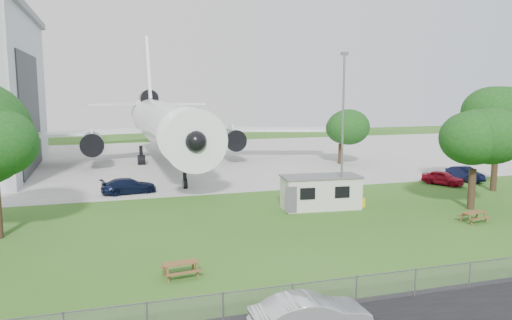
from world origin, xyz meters
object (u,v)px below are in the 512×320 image
object	(u,v)px
site_cabin	(321,192)
picnic_west	(181,277)
airliner	(162,122)
picnic_east	(473,222)
car_centre_sedan	(311,316)

from	to	relation	value
site_cabin	picnic_west	xyz separation A→B (m)	(-12.88, -11.33, -1.31)
airliner	picnic_east	size ratio (longest dim) A/B	26.52
site_cabin	car_centre_sedan	size ratio (longest dim) A/B	1.46
picnic_east	car_centre_sedan	world-z (taller)	car_centre_sedan
airliner	car_centre_sedan	bearing A→B (deg)	-90.02
site_cabin	car_centre_sedan	bearing A→B (deg)	-115.64
site_cabin	picnic_east	world-z (taller)	site_cabin
picnic_west	airliner	bearing A→B (deg)	77.15
site_cabin	airliner	bearing A→B (deg)	107.55
airliner	site_cabin	distance (m)	30.15
site_cabin	car_centre_sedan	distance (m)	20.88
airliner	picnic_east	distance (m)	40.08
picnic_west	car_centre_sedan	distance (m)	8.45
picnic_west	car_centre_sedan	bearing A→B (deg)	-70.13
picnic_east	airliner	bearing A→B (deg)	107.18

